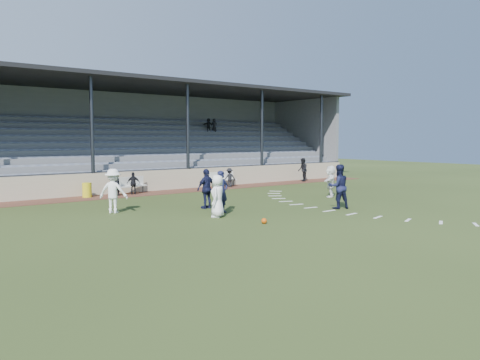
% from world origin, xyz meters
% --- Properties ---
extents(ground, '(90.00, 90.00, 0.00)m').
position_xyz_m(ground, '(0.00, 0.00, 0.00)').
color(ground, '#2E3E19').
rests_on(ground, ground).
extents(cinder_track, '(34.00, 2.00, 0.02)m').
position_xyz_m(cinder_track, '(0.00, 10.50, 0.01)').
color(cinder_track, '#512C20').
rests_on(cinder_track, ground).
extents(retaining_wall, '(34.00, 0.18, 1.20)m').
position_xyz_m(retaining_wall, '(0.00, 11.55, 0.60)').
color(retaining_wall, '#BEB092').
rests_on(retaining_wall, ground).
extents(bench_left, '(2.04, 0.90, 0.95)m').
position_xyz_m(bench_left, '(-1.27, 10.83, 0.58)').
color(bench_left, silver).
rests_on(bench_left, cinder_track).
extents(bench_right, '(2.02, 0.57, 0.95)m').
position_xyz_m(bench_right, '(5.07, 10.95, 0.58)').
color(bench_right, silver).
rests_on(bench_right, cinder_track).
extents(trash_bin, '(0.47, 0.47, 0.76)m').
position_xyz_m(trash_bin, '(-3.67, 10.79, 0.40)').
color(trash_bin, yellow).
rests_on(trash_bin, cinder_track).
extents(football, '(0.20, 0.20, 0.20)m').
position_xyz_m(football, '(-1.29, -0.59, 0.10)').
color(football, '#CF4F0C').
rests_on(football, ground).
extents(player_white_lead, '(0.96, 0.93, 1.66)m').
position_xyz_m(player_white_lead, '(-1.79, 1.62, 0.83)').
color(player_white_lead, white).
rests_on(player_white_lead, ground).
extents(player_navy_lead, '(0.70, 0.52, 1.74)m').
position_xyz_m(player_navy_lead, '(-1.05, 2.38, 0.87)').
color(player_navy_lead, '#141738').
rests_on(player_navy_lead, ground).
extents(player_navy_mid, '(1.16, 1.05, 1.94)m').
position_xyz_m(player_navy_mid, '(3.69, 0.22, 0.97)').
color(player_navy_mid, '#141738').
rests_on(player_navy_mid, ground).
extents(player_white_wing, '(1.32, 1.31, 1.83)m').
position_xyz_m(player_white_wing, '(-4.60, 5.07, 0.91)').
color(player_white_wing, white).
rests_on(player_white_wing, ground).
extents(player_navy_wing, '(1.06, 0.53, 1.75)m').
position_xyz_m(player_navy_wing, '(-0.85, 3.77, 0.88)').
color(player_navy_wing, '#141738').
rests_on(player_navy_wing, ground).
extents(player_white_back, '(1.54, 1.29, 1.66)m').
position_xyz_m(player_white_back, '(6.58, 3.22, 0.83)').
color(player_white_back, white).
rests_on(player_white_back, ground).
extents(official, '(0.99, 1.03, 1.67)m').
position_xyz_m(official, '(11.85, 10.47, 0.86)').
color(official, black).
rests_on(official, cinder_track).
extents(sub_left_near, '(0.50, 0.40, 1.19)m').
position_xyz_m(sub_left_near, '(-2.21, 10.37, 0.61)').
color(sub_left_near, black).
rests_on(sub_left_near, cinder_track).
extents(sub_left_far, '(0.77, 0.53, 1.22)m').
position_xyz_m(sub_left_far, '(-1.20, 10.50, 0.63)').
color(sub_left_far, black).
rests_on(sub_left_far, cinder_track).
extents(sub_right, '(0.84, 0.57, 1.20)m').
position_xyz_m(sub_right, '(5.29, 10.42, 0.62)').
color(sub_right, black).
rests_on(sub_right, cinder_track).
extents(grandstand, '(34.60, 9.00, 6.61)m').
position_xyz_m(grandstand, '(0.00, 16.26, 2.20)').
color(grandstand, slate).
rests_on(grandstand, ground).
extents(penalty_arc, '(3.89, 14.63, 0.01)m').
position_xyz_m(penalty_arc, '(4.12, 0.00, 0.01)').
color(penalty_arc, white).
rests_on(penalty_arc, ground).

